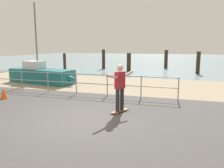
{
  "coord_description": "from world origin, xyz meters",
  "views": [
    {
      "loc": [
        3.15,
        -6.27,
        2.38
      ],
      "look_at": [
        0.53,
        2.0,
        0.9
      ],
      "focal_mm": 36.11,
      "sensor_mm": 36.0,
      "label": 1
    }
  ],
  "objects_px": {
    "skateboarder": "(120,85)",
    "traffic_cone": "(4,94)",
    "skateboard": "(120,111)",
    "sailboat": "(43,75)"
  },
  "relations": [
    {
      "from": "skateboarder",
      "to": "traffic_cone",
      "type": "xyz_separation_m",
      "value": [
        -5.55,
        0.45,
        -0.77
      ]
    },
    {
      "from": "skateboarder",
      "to": "sailboat",
      "type": "bearing_deg",
      "value": 143.49
    },
    {
      "from": "sailboat",
      "to": "skateboarder",
      "type": "height_order",
      "value": "sailboat"
    },
    {
      "from": "sailboat",
      "to": "skateboard",
      "type": "height_order",
      "value": "sailboat"
    },
    {
      "from": "sailboat",
      "to": "skateboarder",
      "type": "xyz_separation_m",
      "value": [
        6.39,
        -4.73,
        0.5
      ]
    },
    {
      "from": "skateboard",
      "to": "skateboarder",
      "type": "relative_size",
      "value": 0.49
    },
    {
      "from": "skateboarder",
      "to": "traffic_cone",
      "type": "bearing_deg",
      "value": 175.38
    },
    {
      "from": "skateboarder",
      "to": "skateboard",
      "type": "bearing_deg",
      "value": 18.43
    },
    {
      "from": "sailboat",
      "to": "skateboarder",
      "type": "relative_size",
      "value": 3.07
    },
    {
      "from": "sailboat",
      "to": "skateboard",
      "type": "xyz_separation_m",
      "value": [
        6.39,
        -4.73,
        -0.45
      ]
    }
  ]
}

